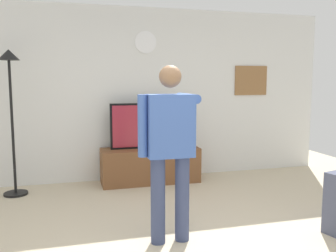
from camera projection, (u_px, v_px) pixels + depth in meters
name	position (u px, v px, depth m)	size (l,w,h in m)	color
back_wall	(137.00, 94.00, 5.81)	(6.40, 0.10, 2.70)	silver
tv_stand	(150.00, 165.00, 5.65)	(1.50, 0.53, 0.53)	brown
television	(149.00, 125.00, 5.62)	(1.20, 0.07, 0.69)	black
wall_clock	(145.00, 42.00, 5.69)	(0.34, 0.34, 0.03)	white
framed_picture	(251.00, 81.00, 6.25)	(0.59, 0.04, 0.49)	olive
floor_lamp	(11.00, 92.00, 4.88)	(0.32, 0.32, 1.98)	black
person_standing_nearer_lamp	(170.00, 143.00, 3.48)	(0.62, 0.78, 1.71)	#384266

